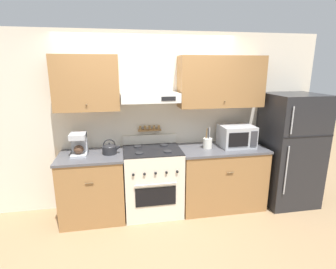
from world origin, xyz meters
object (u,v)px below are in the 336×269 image
Objects in this scene: tea_kettle at (110,149)px; coffee_maker at (79,144)px; refrigerator at (290,150)px; microwave at (236,136)px; stove_range at (153,181)px; utensil_crock at (208,143)px.

coffee_maker reaches higher than tea_kettle.
refrigerator is at bearing -1.60° from coffee_maker.
stove_range is at bearing -178.94° from microwave.
stove_range is at bearing -179.62° from utensil_crock.
refrigerator is 6.90× the size of tea_kettle.
microwave reaches higher than stove_range.
stove_range is at bearing -0.53° from tea_kettle.
coffee_maker is at bearing 179.66° from microwave.
refrigerator is at bearing -2.43° from utensil_crock.
coffee_maker is at bearing 175.54° from tea_kettle.
tea_kettle is at bearing -179.44° from microwave.
tea_kettle is 0.81× the size of coffee_maker.
refrigerator is at bearing -4.91° from microwave.
tea_kettle is at bearing -180.00° from utensil_crock.
tea_kettle is 0.81× the size of utensil_crock.
tea_kettle is 0.41m from coffee_maker.
microwave is at bearing -0.34° from coffee_maker.
tea_kettle is 1.38m from utensil_crock.
utensil_crock is at bearing 0.38° from stove_range.
microwave is (-0.85, 0.07, 0.23)m from refrigerator.
refrigerator is at bearing -1.35° from stove_range.
utensil_crock is (-0.45, -0.02, -0.08)m from microwave.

